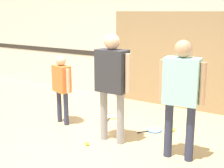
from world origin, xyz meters
The scene contains 10 objects.
ground_plane centered at (0.00, 0.00, 0.00)m, with size 16.00×16.00×0.00m, color tan.
wall_back centered at (0.00, 2.58, 1.60)m, with size 16.00×0.07×3.20m.
wall_panel centered at (0.42, 2.52, 1.03)m, with size 3.39×0.05×2.07m.
person_instructor centered at (0.11, 0.18, 1.08)m, with size 0.66×0.27×1.74m.
person_student_left centered at (-1.12, 0.38, 0.79)m, with size 0.47×0.29×1.28m.
person_student_right centered at (1.24, 0.20, 1.05)m, with size 0.64×0.31×1.70m.
racket_spare_on_floor centered at (0.49, 0.95, 0.01)m, with size 0.39×0.45×0.03m.
racket_second_spare centered at (-0.56, 1.17, 0.01)m, with size 0.36×0.50×0.03m.
tennis_ball_near_instructor centered at (-0.12, -0.18, 0.03)m, with size 0.07×0.07×0.07m, color #CCE038.
tennis_ball_by_spare_racket centered at (0.79, 1.13, 0.03)m, with size 0.07×0.07×0.07m, color #CCE038.
Camera 1 is at (2.71, -3.80, 2.07)m, focal length 50.00 mm.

